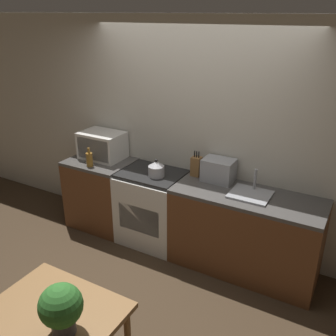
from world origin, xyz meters
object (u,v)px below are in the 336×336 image
microwave (102,145)px  toaster_oven (218,170)px  bottle (89,159)px  stove_range (153,207)px  dining_table (56,323)px  kettle (156,169)px

microwave → toaster_oven: microwave is taller
microwave → bottle: 0.31m
stove_range → bottle: (-0.75, -0.20, 0.54)m
dining_table → kettle: bearing=101.3°
stove_range → bottle: size_ratio=3.88×
stove_range → microwave: (-0.79, 0.10, 0.62)m
bottle → dining_table: bottle is taller
toaster_oven → dining_table: toaster_oven is taller
microwave → dining_table: size_ratio=0.59×
microwave → dining_table: bearing=-59.1°
kettle → bottle: bearing=-170.3°
stove_range → microwave: microwave is taller
kettle → microwave: size_ratio=0.39×
kettle → toaster_oven: toaster_oven is taller
stove_range → kettle: bearing=-30.7°
bottle → microwave: bearing=97.0°
kettle → toaster_oven: size_ratio=0.61×
stove_range → toaster_oven: size_ratio=2.67×
stove_range → bottle: bottle is taller
stove_range → dining_table: 2.10m
stove_range → dining_table: (0.49, -2.04, 0.22)m
bottle → toaster_oven: size_ratio=0.69×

